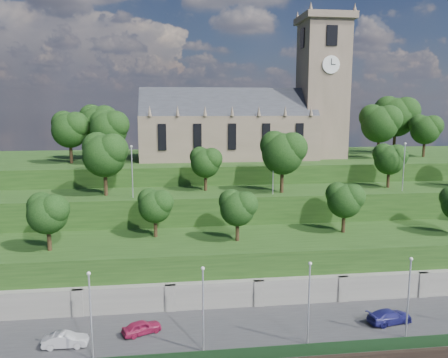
{
  "coord_description": "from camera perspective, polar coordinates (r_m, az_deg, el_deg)",
  "views": [
    {
      "loc": [
        -14.72,
        -34.94,
        24.44
      ],
      "look_at": [
        -6.66,
        30.0,
        13.71
      ],
      "focal_mm": 35.0,
      "sensor_mm": 36.0,
      "label": 1
    }
  ],
  "objects": [
    {
      "name": "promenade",
      "position": [
        49.42,
        11.83,
        -19.22
      ],
      "size": [
        160.0,
        12.0,
        2.0
      ],
      "primitive_type": "cube",
      "color": "#2D2D30",
      "rests_on": "ground"
    },
    {
      "name": "fence",
      "position": [
        44.23,
        14.3,
        -20.59
      ],
      "size": [
        160.0,
        0.1,
        1.2
      ],
      "primitive_type": "cube",
      "color": "black",
      "rests_on": "promenade"
    },
    {
      "name": "retaining_wall",
      "position": [
        53.84,
        9.77,
        -14.88
      ],
      "size": [
        160.0,
        2.1,
        5.0
      ],
      "color": "slate",
      "rests_on": "ground"
    },
    {
      "name": "embankment_lower",
      "position": [
        58.62,
        8.08,
        -11.19
      ],
      "size": [
        160.0,
        12.0,
        8.0
      ],
      "primitive_type": "cube",
      "color": "#1C3B13",
      "rests_on": "ground"
    },
    {
      "name": "embankment_upper",
      "position": [
        68.15,
        5.7,
        -6.44
      ],
      "size": [
        160.0,
        10.0,
        12.0
      ],
      "primitive_type": "cube",
      "color": "#1C3B13",
      "rests_on": "ground"
    },
    {
      "name": "hilltop",
      "position": [
        87.85,
        2.7,
        -1.82
      ],
      "size": [
        160.0,
        32.0,
        15.0
      ],
      "primitive_type": "cube",
      "color": "#1C3B13",
      "rests_on": "ground"
    },
    {
      "name": "church",
      "position": [
        82.42,
        3.81,
        7.95
      ],
      "size": [
        38.6,
        12.35,
        27.6
      ],
      "color": "brown",
      "rests_on": "hilltop"
    },
    {
      "name": "trees_lower",
      "position": [
        57.94,
        13.15,
        -2.6
      ],
      "size": [
        66.85,
        8.98,
        8.03
      ],
      "color": "black",
      "rests_on": "embankment_lower"
    },
    {
      "name": "trees_upper",
      "position": [
        64.88,
        5.95,
        3.21
      ],
      "size": [
        62.09,
        8.28,
        9.12
      ],
      "color": "black",
      "rests_on": "embankment_upper"
    },
    {
      "name": "trees_hilltop",
      "position": [
        82.55,
        6.42,
        7.48
      ],
      "size": [
        71.97,
        17.01,
        11.81
      ],
      "color": "black",
      "rests_on": "hilltop"
    },
    {
      "name": "lamp_posts_promenade",
      "position": [
        43.31,
        11.04,
        -14.96
      ],
      "size": [
        60.36,
        0.36,
        8.3
      ],
      "color": "#B2B2B7",
      "rests_on": "promenade"
    },
    {
      "name": "lamp_posts_upper",
      "position": [
        63.22,
        6.45,
        1.82
      ],
      "size": [
        40.36,
        0.36,
        7.34
      ],
      "color": "#B2B2B7",
      "rests_on": "embankment_upper"
    },
    {
      "name": "car_left",
      "position": [
        46.95,
        -10.68,
        -18.49
      ],
      "size": [
        4.23,
        3.01,
        1.34
      ],
      "primitive_type": "imported",
      "rotation": [
        0.0,
        0.0,
        1.98
      ],
      "color": "maroon",
      "rests_on": "promenade"
    },
    {
      "name": "car_middle",
      "position": [
        46.57,
        -20.01,
        -19.14
      ],
      "size": [
        4.16,
        1.48,
        1.37
      ],
      "primitive_type": "imported",
      "rotation": [
        0.0,
        0.0,
        1.58
      ],
      "color": "#9C9B9F",
      "rests_on": "promenade"
    },
    {
      "name": "car_right",
      "position": [
        51.23,
        20.81,
        -16.43
      ],
      "size": [
        5.2,
        2.92,
        1.42
      ],
      "primitive_type": "imported",
      "rotation": [
        0.0,
        0.0,
        1.77
      ],
      "color": "navy",
      "rests_on": "promenade"
    }
  ]
}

